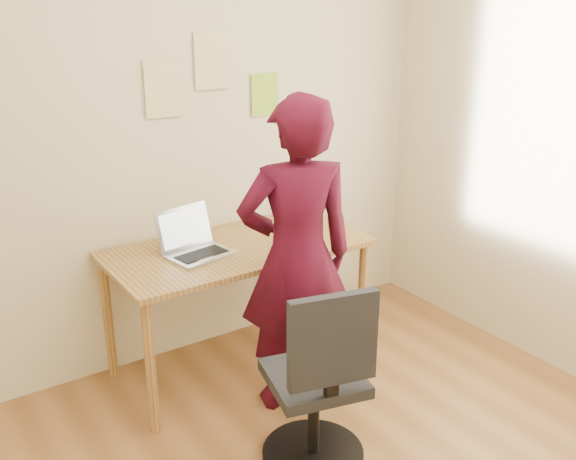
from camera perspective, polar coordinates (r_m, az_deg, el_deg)
room at (r=2.08m, az=7.77°, el=1.44°), size 3.58×3.58×2.78m
desk at (r=3.53m, az=-4.53°, el=-2.71°), size 1.40×0.70×0.74m
laptop at (r=3.39m, az=-8.31°, el=-1.29°), size 0.37×0.34×0.23m
paper_sheet at (r=3.67m, az=1.08°, el=-0.29°), size 0.35×0.39×0.00m
phone at (r=3.43m, az=0.30°, el=-1.65°), size 0.10×0.13×0.01m
wall_note_left at (r=3.51m, az=-11.01°, el=12.21°), size 0.21×0.00×0.30m
wall_note_mid at (r=3.62m, az=-6.77°, el=14.68°), size 0.21×0.00×0.30m
wall_note_right at (r=3.81m, az=-2.06°, el=11.93°), size 0.18×0.00×0.24m
office_chair at (r=2.89m, az=2.78°, el=-14.08°), size 0.48×0.49×0.91m
person at (r=3.14m, az=0.77°, el=-2.50°), size 0.68×0.55×1.61m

